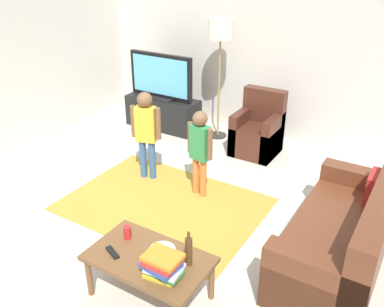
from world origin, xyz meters
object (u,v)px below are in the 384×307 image
object	(u,v)px
tv_stand	(163,113)
floor_lamp	(220,35)
bottle	(189,251)
tv_remote	(112,252)
child_near_tv	(146,128)
plate	(162,250)
armchair	(258,133)
tv	(161,77)
coffee_table	(149,262)
child_center	(200,146)
book_stack	(163,265)
couch	(348,238)
soda_can	(127,233)

from	to	relation	value
tv_stand	floor_lamp	world-z (taller)	floor_lamp
bottle	tv_remote	xyz separation A→B (m)	(-0.60, -0.22, -0.12)
child_near_tv	plate	size ratio (longest dim) A/B	5.18
armchair	plate	bearing A→B (deg)	-82.09
tv	coffee_table	size ratio (longest dim) A/B	1.10
child_center	plate	bearing A→B (deg)	-70.61
floor_lamp	book_stack	bearing A→B (deg)	-68.43
tv_stand	tv	distance (m)	0.60
tv	couch	distance (m)	3.83
armchair	plate	world-z (taller)	armchair
armchair	child_near_tv	distance (m)	1.72
child_near_tv	bottle	world-z (taller)	child_near_tv
armchair	tv_remote	distance (m)	3.18
plate	tv	bearing A→B (deg)	125.23
armchair	tv_remote	size ratio (longest dim) A/B	5.29
couch	bottle	size ratio (longest dim) A/B	5.86
tv	plate	distance (m)	3.64
couch	floor_lamp	distance (m)	3.35
bottle	plate	bearing A→B (deg)	175.76
plate	couch	bearing A→B (deg)	42.85
coffee_table	soda_can	size ratio (longest dim) A/B	8.33
floor_lamp	coffee_table	distance (m)	3.62
couch	tv_remote	bearing A→B (deg)	-138.47
child_near_tv	soda_can	xyz separation A→B (m)	(0.95, -1.53, -0.21)
floor_lamp	child_near_tv	distance (m)	1.83
tv	couch	bearing A→B (deg)	-28.28
tv	book_stack	xyz separation A→B (m)	(2.26, -3.19, -0.33)
tv	child_center	xyz separation A→B (m)	(1.55, -1.45, -0.21)
soda_can	child_near_tv	bearing A→B (deg)	121.67
tv	soda_can	xyz separation A→B (m)	(1.73, -2.97, -0.37)
book_stack	plate	distance (m)	0.31
book_stack	couch	bearing A→B (deg)	52.32
couch	soda_can	size ratio (longest dim) A/B	15.00
bottle	soda_can	distance (m)	0.62
couch	floor_lamp	xyz separation A→B (m)	(-2.40, 1.97, 1.25)
tv	floor_lamp	distance (m)	1.17
child_near_tv	soda_can	size ratio (longest dim) A/B	9.50
child_center	floor_lamp	bearing A→B (deg)	111.17
tv	child_center	world-z (taller)	tv
child_center	soda_can	size ratio (longest dim) A/B	8.81
plate	tv_stand	bearing A→B (deg)	125.04
tv	couch	world-z (taller)	tv
tv_remote	soda_can	distance (m)	0.23
bottle	coffee_table	bearing A→B (deg)	-162.65
coffee_table	book_stack	bearing A→B (deg)	-27.49
couch	book_stack	xyz separation A→B (m)	(-1.08, -1.39, 0.23)
book_stack	child_center	bearing A→B (deg)	111.95
tv_stand	tv_remote	distance (m)	3.66
soda_can	tv_remote	bearing A→B (deg)	-84.81
armchair	child_center	world-z (taller)	child_center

